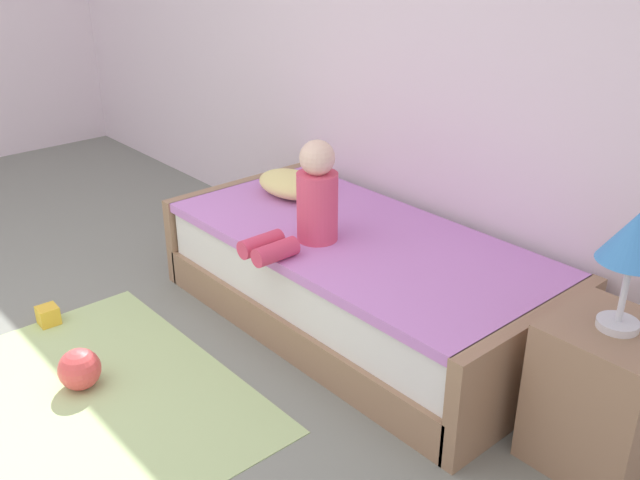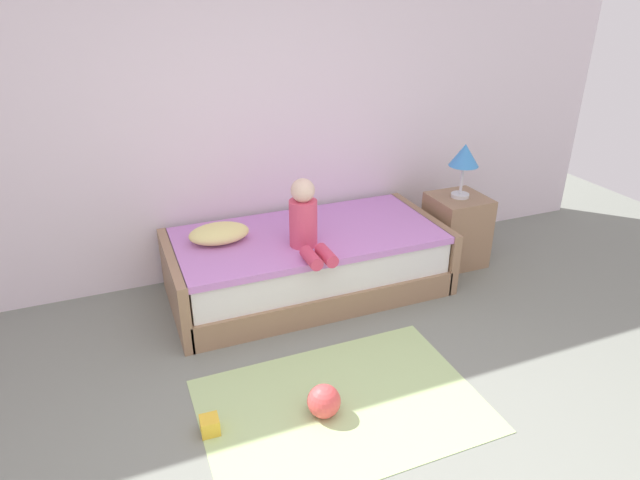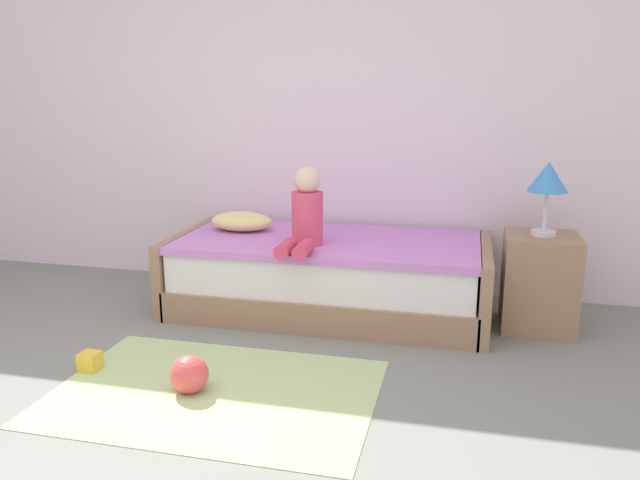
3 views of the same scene
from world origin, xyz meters
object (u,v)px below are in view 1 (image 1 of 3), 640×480
Objects in this scene: pillow at (291,184)px; bed at (357,280)px; child_figure at (310,203)px; toy_block at (48,316)px; table_lamp at (634,243)px; nightstand at (603,396)px; toy_ball at (80,369)px.

bed is at bearing -8.73° from pillow.
toy_block is at bearing -133.29° from child_figure.
pillow is at bearing 176.84° from table_lamp.
toy_ball is (-1.76, -1.31, -0.20)m from nightstand.
bed is 1.52m from table_lamp.
bed is at bearing 72.81° from toy_ball.
table_lamp reaches higher than pillow.
toy_ball is 1.89× the size of toy_block.
pillow is at bearing 73.72° from toy_block.
toy_ball is at bearing -143.24° from nightstand.
child_figure is 1.16× the size of pillow.
toy_ball reaches higher than toy_block.
child_figure is 1.29m from toy_ball.
nightstand is at bearing 36.76° from toy_ball.
child_figure reaches higher than pillow.
toy_ball is (-1.76, -1.31, -0.84)m from table_lamp.
child_figure is 1.52m from toy_block.
pillow is 4.36× the size of toy_block.
child_figure reaches higher than nightstand.
child_figure is at bearing -113.68° from bed.
bed is at bearing 179.56° from table_lamp.
nightstand is 2.69m from toy_block.
nightstand is at bearing -0.44° from bed.
bed is 11.07× the size of toy_ball.
bed is 4.80× the size of pillow.
toy_ball is at bearing -107.19° from bed.
nightstand reaches higher than bed.
table_lamp reaches higher than child_figure.
nightstand reaches higher than toy_block.
table_lamp reaches higher than nightstand.
child_figure is at bearing 46.71° from toy_block.
nightstand is at bearing 90.00° from table_lamp.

